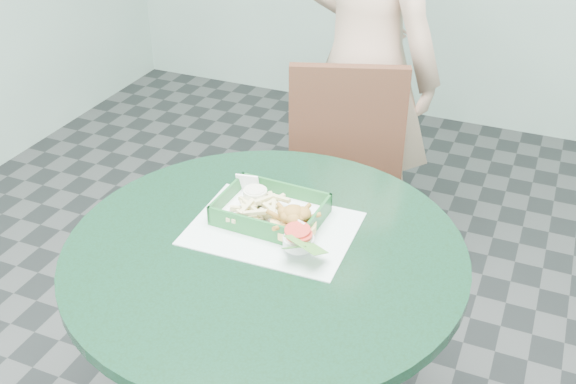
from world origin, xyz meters
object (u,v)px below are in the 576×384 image
at_px(cafe_table, 266,307).
at_px(crab_sandwich, 294,224).
at_px(diner_person, 366,43).
at_px(food_basket, 271,220).
at_px(sauce_ramekin, 255,201).
at_px(dining_chair, 336,186).

height_order(cafe_table, crab_sandwich, crab_sandwich).
xyz_separation_m(diner_person, crab_sandwich, (0.14, -0.99, -0.12)).
bearing_deg(food_basket, diner_person, 93.44).
distance_m(diner_person, sauce_ramekin, 0.94).
distance_m(crab_sandwich, sauce_ramekin, 0.14).
distance_m(dining_chair, crab_sandwich, 0.69).
relative_size(diner_person, food_basket, 7.15).
xyz_separation_m(diner_person, sauce_ramekin, (0.01, -0.94, -0.11)).
bearing_deg(dining_chair, sauce_ramekin, -111.46).
bearing_deg(food_basket, dining_chair, 92.42).
height_order(cafe_table, sauce_ramekin, sauce_ramekin).
bearing_deg(dining_chair, diner_person, 76.16).
distance_m(diner_person, food_basket, 0.96).
distance_m(cafe_table, dining_chair, 0.70).
distance_m(cafe_table, diner_person, 1.12).
bearing_deg(sauce_ramekin, food_basket, -16.71).
distance_m(cafe_table, sauce_ramekin, 0.27).
xyz_separation_m(crab_sandwich, sauce_ramekin, (-0.13, 0.05, 0.00)).
xyz_separation_m(cafe_table, diner_person, (-0.09, 1.06, 0.33)).
relative_size(dining_chair, crab_sandwich, 8.22).
bearing_deg(diner_person, dining_chair, 114.24).
xyz_separation_m(food_basket, crab_sandwich, (0.08, -0.04, 0.03)).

